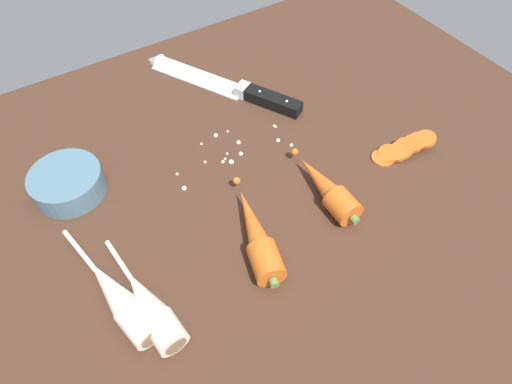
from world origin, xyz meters
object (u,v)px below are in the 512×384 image
(chefs_knife, at_px, (217,82))
(whole_carrot, at_px, (257,236))
(parsnip_mid_left, at_px, (119,299))
(carrot_slice_stack, at_px, (403,148))
(parsnip_front, at_px, (150,307))
(whole_carrot_second, at_px, (328,189))
(prep_bowl, at_px, (67,182))

(chefs_knife, bearing_deg, whole_carrot, -110.11)
(parsnip_mid_left, distance_m, carrot_slice_stack, 0.50)
(parsnip_front, relative_size, carrot_slice_stack, 1.73)
(carrot_slice_stack, bearing_deg, parsnip_mid_left, -179.14)
(whole_carrot_second, distance_m, parsnip_mid_left, 0.33)
(whole_carrot, xyz_separation_m, parsnip_front, (-0.17, -0.02, -0.00))
(whole_carrot_second, bearing_deg, prep_bowl, 146.06)
(parsnip_mid_left, bearing_deg, whole_carrot_second, 0.02)
(whole_carrot, distance_m, carrot_slice_stack, 0.30)
(parsnip_front, relative_size, parsnip_mid_left, 0.88)
(parsnip_front, bearing_deg, carrot_slice_stack, 4.84)
(chefs_knife, xyz_separation_m, parsnip_mid_left, (-0.33, -0.33, 0.01))
(chefs_knife, relative_size, parsnip_mid_left, 1.47)
(whole_carrot_second, relative_size, parsnip_mid_left, 0.76)
(whole_carrot_second, bearing_deg, parsnip_front, -173.93)
(parsnip_front, xyz_separation_m, prep_bowl, (-0.03, 0.26, 0.00))
(parsnip_mid_left, relative_size, carrot_slice_stack, 1.98)
(chefs_knife, xyz_separation_m, parsnip_front, (-0.30, -0.37, 0.01))
(whole_carrot_second, bearing_deg, chefs_knife, 91.59)
(whole_carrot, height_order, parsnip_front, whole_carrot)
(parsnip_front, bearing_deg, whole_carrot, 6.22)
(parsnip_front, relative_size, prep_bowl, 1.74)
(parsnip_mid_left, height_order, carrot_slice_stack, parsnip_mid_left)
(chefs_knife, distance_m, parsnip_front, 0.47)
(prep_bowl, bearing_deg, carrot_slice_stack, -23.44)
(chefs_knife, distance_m, whole_carrot, 0.37)
(chefs_knife, bearing_deg, parsnip_mid_left, -134.35)
(chefs_knife, xyz_separation_m, whole_carrot, (-0.13, -0.35, 0.01))
(prep_bowl, bearing_deg, whole_carrot_second, -33.94)
(parsnip_front, bearing_deg, prep_bowl, 95.76)
(whole_carrot, height_order, parsnip_mid_left, whole_carrot)
(whole_carrot_second, height_order, parsnip_front, whole_carrot_second)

